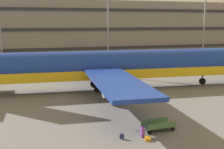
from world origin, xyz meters
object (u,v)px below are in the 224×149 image
object	(u,v)px
suitcase_laid_flat	(142,131)
backpack_large	(122,136)
baggage_cart	(158,125)
suitcase_purple	(148,138)
airliner	(103,66)

from	to	relation	value
suitcase_laid_flat	backpack_large	distance (m)	1.66
baggage_cart	backpack_large	bearing A→B (deg)	-164.90
suitcase_purple	baggage_cart	world-z (taller)	baggage_cart
backpack_large	airliner	bearing A→B (deg)	80.10
suitcase_purple	backpack_large	bearing A→B (deg)	158.97
airliner	baggage_cart	size ratio (longest dim) A/B	12.69
backpack_large	baggage_cart	xyz separation A→B (m)	(3.36, 0.91, 0.21)
suitcase_laid_flat	suitcase_purple	size ratio (longest dim) A/B	1.38
suitcase_purple	backpack_large	world-z (taller)	backpack_large
backpack_large	baggage_cart	size ratio (longest dim) A/B	0.15
backpack_large	baggage_cart	bearing A→B (deg)	15.10
airliner	suitcase_purple	xyz separation A→B (m)	(-1.08, -17.26, -2.91)
suitcase_laid_flat	suitcase_purple	xyz separation A→B (m)	(0.16, -0.71, -0.32)
airliner	backpack_large	bearing A→B (deg)	-99.90
suitcase_purple	baggage_cart	xyz separation A→B (m)	(1.56, 1.60, 0.31)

